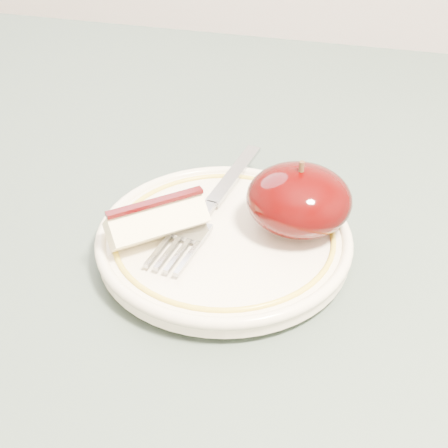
% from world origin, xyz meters
% --- Properties ---
extents(table, '(0.90, 0.90, 0.75)m').
position_xyz_m(table, '(0.00, 0.00, 0.66)').
color(table, brown).
rests_on(table, ground).
extents(plate, '(0.20, 0.20, 0.02)m').
position_xyz_m(plate, '(0.06, -0.03, 0.76)').
color(plate, beige).
rests_on(plate, table).
extents(apple_half, '(0.08, 0.08, 0.06)m').
position_xyz_m(apple_half, '(0.11, -0.00, 0.79)').
color(apple_half, black).
rests_on(apple_half, plate).
extents(apple_wedge, '(0.08, 0.07, 0.04)m').
position_xyz_m(apple_wedge, '(0.01, -0.05, 0.78)').
color(apple_wedge, '#F9EEB7').
rests_on(apple_wedge, plate).
extents(fork, '(0.05, 0.19, 0.00)m').
position_xyz_m(fork, '(0.04, 0.00, 0.77)').
color(fork, '#94969C').
rests_on(fork, plate).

